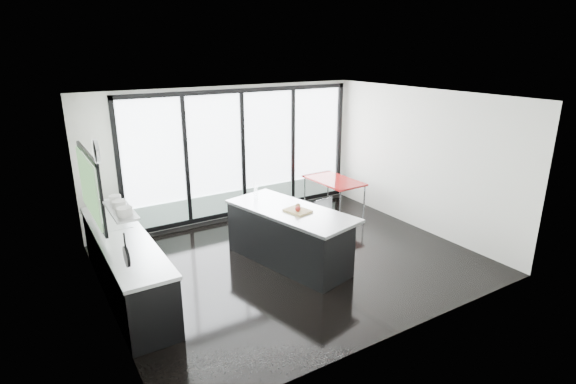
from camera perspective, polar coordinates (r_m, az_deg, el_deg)
floor at (r=7.91m, az=0.53°, el=-8.65°), size 6.00×5.00×0.00m
ceiling at (r=7.11m, az=0.60°, el=11.98°), size 6.00×5.00×0.00m
wall_back at (r=9.63m, az=-5.93°, el=4.24°), size 6.00×0.09×2.80m
wall_front at (r=5.56m, az=14.50°, el=-5.30°), size 6.00×0.00×2.80m
wall_left at (r=6.60m, az=-23.20°, el=-0.99°), size 0.26×5.00×2.80m
wall_right at (r=9.28m, az=16.47°, el=3.89°), size 0.00×5.00×2.80m
counter_cabinets at (r=7.16m, az=-19.90°, el=-8.64°), size 0.69×3.24×1.36m
island at (r=7.65m, az=-0.03°, el=-5.62°), size 1.50×2.49×1.23m
bar_stool_near at (r=8.07m, az=5.23°, el=-5.21°), size 0.50×0.50×0.75m
bar_stool_far at (r=8.39m, az=4.39°, el=-4.72°), size 0.51×0.51×0.62m
red_table at (r=10.12m, az=5.81°, el=-0.41°), size 0.82×1.40×0.74m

